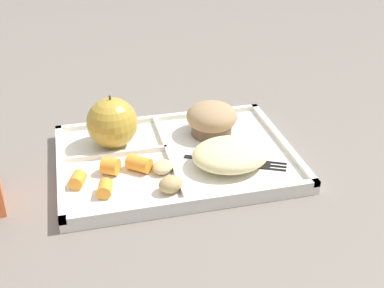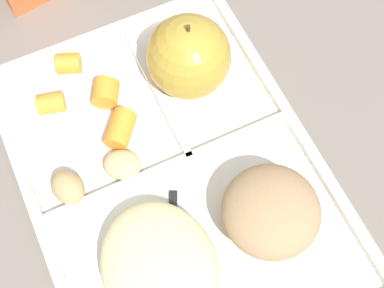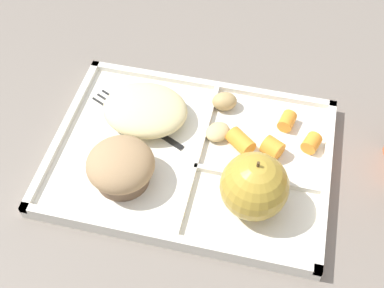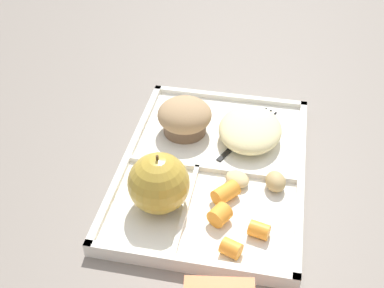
{
  "view_description": "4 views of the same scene",
  "coord_description": "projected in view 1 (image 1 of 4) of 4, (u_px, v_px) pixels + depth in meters",
  "views": [
    {
      "loc": [
        -0.14,
        -0.69,
        0.44
      ],
      "look_at": [
        0.02,
        -0.03,
        0.05
      ],
      "focal_mm": 47.58,
      "sensor_mm": 36.0,
      "label": 1
    },
    {
      "loc": [
        0.17,
        -0.06,
        0.5
      ],
      "look_at": [
        -0.02,
        0.03,
        0.03
      ],
      "focal_mm": 49.68,
      "sensor_mm": 36.0,
      "label": 2
    },
    {
      "loc": [
        -0.1,
        0.41,
        0.58
      ],
      "look_at": [
        -0.01,
        0.02,
        0.06
      ],
      "focal_mm": 48.04,
      "sensor_mm": 36.0,
      "label": 3
    },
    {
      "loc": [
        -0.56,
        -0.08,
        0.53
      ],
      "look_at": [
        -0.01,
        0.03,
        0.06
      ],
      "focal_mm": 46.79,
      "sensor_mm": 36.0,
      "label": 4
    }
  ],
  "objects": [
    {
      "name": "plastic_fork",
      "position": [
        244.0,
        163.0,
        0.81
      ],
      "size": [
        0.15,
        0.08,
        0.0
      ],
      "color": "black",
      "rests_on": "lunch_tray"
    },
    {
      "name": "potato_chunk_large",
      "position": [
        163.0,
        167.0,
        0.78
      ],
      "size": [
        0.05,
        0.05,
        0.02
      ],
      "primitive_type": "ellipsoid",
      "rotation": [
        0.0,
        0.0,
        4.14
      ],
      "color": "tan",
      "rests_on": "lunch_tray"
    },
    {
      "name": "meatball_back",
      "position": [
        235.0,
        160.0,
        0.78
      ],
      "size": [
        0.04,
        0.04,
        0.04
      ],
      "primitive_type": "sphere",
      "color": "#755B4C",
      "rests_on": "lunch_tray"
    },
    {
      "name": "egg_noodle_pile",
      "position": [
        230.0,
        154.0,
        0.79
      ],
      "size": [
        0.12,
        0.1,
        0.04
      ],
      "primitive_type": "ellipsoid",
      "color": "beige",
      "rests_on": "lunch_tray"
    },
    {
      "name": "carrot_slice_large",
      "position": [
        139.0,
        164.0,
        0.78
      ],
      "size": [
        0.04,
        0.04,
        0.02
      ],
      "primitive_type": "cylinder",
      "rotation": [
        0.0,
        1.57,
        5.6
      ],
      "color": "orange",
      "rests_on": "lunch_tray"
    },
    {
      "name": "carrot_slice_small",
      "position": [
        105.0,
        189.0,
        0.73
      ],
      "size": [
        0.03,
        0.03,
        0.02
      ],
      "primitive_type": "cylinder",
      "rotation": [
        0.0,
        1.57,
        1.34
      ],
      "color": "orange",
      "rests_on": "lunch_tray"
    },
    {
      "name": "potato_chunk_wedge",
      "position": [
        171.0,
        184.0,
        0.74
      ],
      "size": [
        0.04,
        0.04,
        0.03
      ],
      "primitive_type": "ellipsoid",
      "rotation": [
        0.0,
        0.0,
        0.31
      ],
      "color": "tan",
      "rests_on": "lunch_tray"
    },
    {
      "name": "carrot_slice_back",
      "position": [
        78.0,
        180.0,
        0.75
      ],
      "size": [
        0.03,
        0.03,
        0.02
      ],
      "primitive_type": "cylinder",
      "rotation": [
        0.0,
        1.57,
        4.36
      ],
      "color": "orange",
      "rests_on": "lunch_tray"
    },
    {
      "name": "ground",
      "position": [
        176.0,
        163.0,
        0.84
      ],
      "size": [
        6.0,
        6.0,
        0.0
      ],
      "primitive_type": "plane",
      "color": "slate"
    },
    {
      "name": "meatball_side",
      "position": [
        223.0,
        154.0,
        0.8
      ],
      "size": [
        0.04,
        0.04,
        0.04
      ],
      "primitive_type": "sphere",
      "color": "#755B4C",
      "rests_on": "lunch_tray"
    },
    {
      "name": "carrot_slice_center",
      "position": [
        110.0,
        166.0,
        0.78
      ],
      "size": [
        0.03,
        0.03,
        0.03
      ],
      "primitive_type": "cylinder",
      "rotation": [
        0.0,
        1.57,
        5.79
      ],
      "color": "orange",
      "rests_on": "lunch_tray"
    },
    {
      "name": "bran_muffin",
      "position": [
        212.0,
        119.0,
        0.88
      ],
      "size": [
        0.09,
        0.09,
        0.06
      ],
      "color": "brown",
      "rests_on": "lunch_tray"
    },
    {
      "name": "lunch_tray",
      "position": [
        176.0,
        159.0,
        0.83
      ],
      "size": [
        0.38,
        0.27,
        0.02
      ],
      "color": "silver",
      "rests_on": "ground"
    },
    {
      "name": "green_apple",
      "position": [
        112.0,
        123.0,
        0.84
      ],
      "size": [
        0.08,
        0.08,
        0.09
      ],
      "color": "#B79333",
      "rests_on": "lunch_tray"
    }
  ]
}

